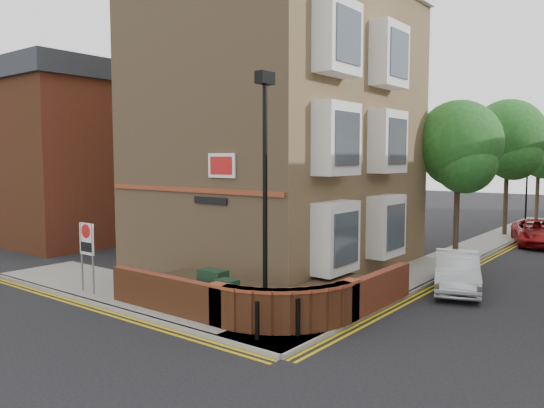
{
  "coord_description": "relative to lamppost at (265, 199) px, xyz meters",
  "views": [
    {
      "loc": [
        9.67,
        -8.91,
        4.36
      ],
      "look_at": [
        -0.36,
        4.0,
        2.93
      ],
      "focal_mm": 35.0,
      "sensor_mm": 36.0,
      "label": 1
    }
  ],
  "objects": [
    {
      "name": "ground",
      "position": [
        -1.6,
        -1.2,
        -3.34
      ],
      "size": [
        120.0,
        120.0,
        0.0
      ],
      "primitive_type": "plane",
      "color": "black",
      "rests_on": "ground"
    },
    {
      "name": "pavement_corner",
      "position": [
        -5.1,
        0.3,
        -3.28
      ],
      "size": [
        13.0,
        3.0,
        0.12
      ],
      "primitive_type": "cube",
      "color": "gray",
      "rests_on": "ground"
    },
    {
      "name": "pavement_main",
      "position": [
        0.4,
        14.8,
        -3.28
      ],
      "size": [
        2.0,
        32.0,
        0.12
      ],
      "primitive_type": "cube",
      "color": "gray",
      "rests_on": "ground"
    },
    {
      "name": "kerb_side",
      "position": [
        -5.1,
        -1.2,
        -3.28
      ],
      "size": [
        13.0,
        0.15,
        0.12
      ],
      "primitive_type": "cube",
      "color": "gray",
      "rests_on": "ground"
    },
    {
      "name": "kerb_main_near",
      "position": [
        1.4,
        14.8,
        -3.28
      ],
      "size": [
        0.15,
        32.0,
        0.12
      ],
      "primitive_type": "cube",
      "color": "gray",
      "rests_on": "ground"
    },
    {
      "name": "yellow_lines_side",
      "position": [
        -5.1,
        -1.45,
        -3.34
      ],
      "size": [
        13.0,
        0.28,
        0.01
      ],
      "primitive_type": "cube",
      "color": "gold",
      "rests_on": "ground"
    },
    {
      "name": "yellow_lines_main",
      "position": [
        1.65,
        14.8,
        -3.34
      ],
      "size": [
        0.28,
        32.0,
        0.01
      ],
      "primitive_type": "cube",
      "color": "gold",
      "rests_on": "ground"
    },
    {
      "name": "corner_building",
      "position": [
        -4.44,
        6.8,
        2.88
      ],
      "size": [
        8.95,
        10.4,
        13.6
      ],
      "color": "#93734E",
      "rests_on": "ground"
    },
    {
      "name": "garden_wall",
      "position": [
        -1.6,
        1.3,
        -3.34
      ],
      "size": [
        6.8,
        6.0,
        1.2
      ],
      "primitive_type": null,
      "color": "brown",
      "rests_on": "ground"
    },
    {
      "name": "lamppost",
      "position": [
        0.0,
        0.0,
        0.0
      ],
      "size": [
        0.25,
        0.5,
        6.3
      ],
      "color": "black",
      "rests_on": "pavement_corner"
    },
    {
      "name": "utility_cabinet_large",
      "position": [
        -1.9,
        0.1,
        -2.62
      ],
      "size": [
        0.8,
        0.45,
        1.2
      ],
      "primitive_type": "cube",
      "color": "black",
      "rests_on": "pavement_corner"
    },
    {
      "name": "utility_cabinet_small",
      "position": [
        -1.1,
        -0.2,
        -2.67
      ],
      "size": [
        0.55,
        0.4,
        1.1
      ],
      "primitive_type": "cube",
      "color": "black",
      "rests_on": "pavement_corner"
    },
    {
      "name": "bollard_near",
      "position": [
        0.4,
        -0.8,
        -2.77
      ],
      "size": [
        0.11,
        0.11,
        0.9
      ],
      "primitive_type": "cylinder",
      "color": "black",
      "rests_on": "pavement_corner"
    },
    {
      "name": "bollard_far",
      "position": [
        1.0,
        -0.0,
        -2.77
      ],
      "size": [
        0.11,
        0.11,
        0.9
      ],
      "primitive_type": "cylinder",
      "color": "black",
      "rests_on": "pavement_corner"
    },
    {
      "name": "zone_sign",
      "position": [
        -6.6,
        -0.7,
        -1.7
      ],
      "size": [
        0.72,
        0.07,
        2.2
      ],
      "color": "slate",
      "rests_on": "pavement_corner"
    },
    {
      "name": "side_building",
      "position": [
        -16.6,
        6.8,
        1.2
      ],
      "size": [
        6.4,
        10.4,
        9.0
      ],
      "color": "brown",
      "rests_on": "ground"
    },
    {
      "name": "tree_near",
      "position": [
        0.4,
        12.85,
        1.36
      ],
      "size": [
        3.64,
        3.65,
        6.7
      ],
      "color": "#382B1E",
      "rests_on": "pavement_main"
    },
    {
      "name": "tree_mid",
      "position": [
        0.4,
        20.85,
        1.85
      ],
      "size": [
        4.03,
        4.03,
        7.42
      ],
      "color": "#382B1E",
      "rests_on": "pavement_main"
    },
    {
      "name": "tree_far",
      "position": [
        0.4,
        28.85,
        1.57
      ],
      "size": [
        3.81,
        3.81,
        7.0
      ],
      "color": "#382B1E",
      "rests_on": "pavement_main"
    },
    {
      "name": "traffic_light_assembly",
      "position": [
        0.8,
        23.8,
        -0.56
      ],
      "size": [
        0.2,
        0.16,
        4.2
      ],
      "color": "black",
      "rests_on": "pavement_main"
    },
    {
      "name": "silver_car_near",
      "position": [
        2.39,
        7.09,
        -2.7
      ],
      "size": [
        2.59,
        4.11,
        1.28
      ],
      "primitive_type": "imported",
      "rotation": [
        0.0,
        0.0,
        0.34
      ],
      "color": "#A3A6AA",
      "rests_on": "ground"
    },
    {
      "name": "red_car_main",
      "position": [
        2.51,
        18.68,
        -2.71
      ],
      "size": [
        3.51,
        5.03,
        1.28
      ],
      "primitive_type": "imported",
      "rotation": [
        0.0,
        0.0,
        0.34
      ],
      "color": "maroon",
      "rests_on": "ground"
    }
  ]
}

